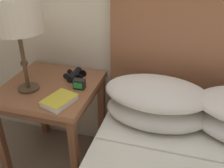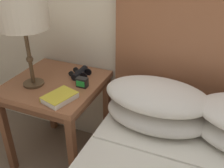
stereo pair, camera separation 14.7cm
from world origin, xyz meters
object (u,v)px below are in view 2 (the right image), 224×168
nightstand (56,93)px  binoculars_pair (80,73)px  table_lamp (22,13)px  alarm_clock (82,82)px  book_on_nightstand (60,97)px

nightstand → binoculars_pair: 0.21m
table_lamp → alarm_clock: 0.53m
nightstand → alarm_clock: alarm_clock is taller
nightstand → book_on_nightstand: bearing=-49.5°
table_lamp → book_on_nightstand: table_lamp is taller
table_lamp → book_on_nightstand: 0.51m
nightstand → table_lamp: 0.56m
nightstand → table_lamp: (-0.10, -0.08, 0.54)m
nightstand → book_on_nightstand: book_on_nightstand is taller
nightstand → table_lamp: size_ratio=1.13×
table_lamp → binoculars_pair: size_ratio=3.51×
book_on_nightstand → alarm_clock: 0.19m
table_lamp → binoculars_pair: (0.22, 0.22, -0.43)m
nightstand → binoculars_pair: size_ratio=3.99×
book_on_nightstand → binoculars_pair: bearing=96.9°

